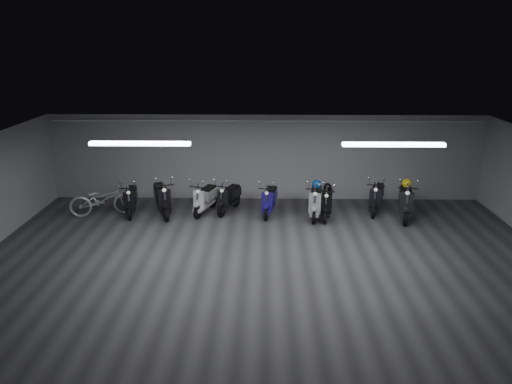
{
  "coord_description": "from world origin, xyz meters",
  "views": [
    {
      "loc": [
        -0.03,
        -10.04,
        5.17
      ],
      "look_at": [
        -0.27,
        2.5,
        1.05
      ],
      "focal_mm": 33.4,
      "sensor_mm": 36.0,
      "label": 1
    }
  ],
  "objects_px": {
    "helmet_1": "(317,184)",
    "scooter_4": "(269,195)",
    "scooter_3": "(229,193)",
    "scooter_0": "(130,195)",
    "scooter_7": "(327,198)",
    "scooter_2": "(205,194)",
    "scooter_6": "(316,196)",
    "scooter_1": "(162,193)",
    "scooter_9": "(406,196)",
    "bicycle": "(102,196)",
    "helmet_0": "(407,183)",
    "scooter_8": "(377,192)",
    "helmet_2": "(328,187)"
  },
  "relations": [
    {
      "from": "scooter_2",
      "to": "scooter_8",
      "type": "distance_m",
      "value": 5.24
    },
    {
      "from": "scooter_1",
      "to": "scooter_4",
      "type": "distance_m",
      "value": 3.23
    },
    {
      "from": "helmet_0",
      "to": "scooter_4",
      "type": "bearing_deg",
      "value": -179.95
    },
    {
      "from": "scooter_6",
      "to": "scooter_8",
      "type": "relative_size",
      "value": 1.02
    },
    {
      "from": "scooter_6",
      "to": "scooter_1",
      "type": "bearing_deg",
      "value": -172.4
    },
    {
      "from": "scooter_4",
      "to": "helmet_2",
      "type": "bearing_deg",
      "value": 10.42
    },
    {
      "from": "scooter_0",
      "to": "scooter_4",
      "type": "xyz_separation_m",
      "value": [
        4.2,
        0.05,
        -0.01
      ]
    },
    {
      "from": "scooter_2",
      "to": "scooter_6",
      "type": "bearing_deg",
      "value": 13.68
    },
    {
      "from": "scooter_2",
      "to": "scooter_4",
      "type": "relative_size",
      "value": 1.01
    },
    {
      "from": "scooter_2",
      "to": "scooter_6",
      "type": "relative_size",
      "value": 0.93
    },
    {
      "from": "scooter_4",
      "to": "scooter_2",
      "type": "bearing_deg",
      "value": -171.8
    },
    {
      "from": "scooter_2",
      "to": "helmet_2",
      "type": "distance_m",
      "value": 3.71
    },
    {
      "from": "scooter_3",
      "to": "scooter_4",
      "type": "relative_size",
      "value": 0.99
    },
    {
      "from": "scooter_2",
      "to": "helmet_2",
      "type": "bearing_deg",
      "value": 17.38
    },
    {
      "from": "scooter_4",
      "to": "bicycle",
      "type": "distance_m",
      "value": 5.03
    },
    {
      "from": "helmet_1",
      "to": "scooter_4",
      "type": "bearing_deg",
      "value": -178.89
    },
    {
      "from": "scooter_6",
      "to": "helmet_0",
      "type": "distance_m",
      "value": 2.74
    },
    {
      "from": "scooter_2",
      "to": "scooter_6",
      "type": "xyz_separation_m",
      "value": [
        3.33,
        -0.29,
        0.04
      ]
    },
    {
      "from": "scooter_8",
      "to": "bicycle",
      "type": "xyz_separation_m",
      "value": [
        -8.3,
        -0.42,
        -0.02
      ]
    },
    {
      "from": "scooter_6",
      "to": "scooter_3",
      "type": "bearing_deg",
      "value": -179.55
    },
    {
      "from": "scooter_6",
      "to": "scooter_8",
      "type": "height_order",
      "value": "scooter_6"
    },
    {
      "from": "scooter_0",
      "to": "scooter_7",
      "type": "relative_size",
      "value": 1.0
    },
    {
      "from": "helmet_1",
      "to": "helmet_2",
      "type": "relative_size",
      "value": 1.15
    },
    {
      "from": "scooter_3",
      "to": "bicycle",
      "type": "relative_size",
      "value": 0.84
    },
    {
      "from": "scooter_6",
      "to": "scooter_7",
      "type": "height_order",
      "value": "scooter_6"
    },
    {
      "from": "scooter_1",
      "to": "bicycle",
      "type": "bearing_deg",
      "value": 163.06
    },
    {
      "from": "scooter_1",
      "to": "bicycle",
      "type": "height_order",
      "value": "scooter_1"
    },
    {
      "from": "scooter_6",
      "to": "helmet_0",
      "type": "bearing_deg",
      "value": 13.63
    },
    {
      "from": "scooter_4",
      "to": "helmet_2",
      "type": "distance_m",
      "value": 1.76
    },
    {
      "from": "scooter_0",
      "to": "scooter_3",
      "type": "xyz_separation_m",
      "value": [
        2.96,
        0.23,
        -0.01
      ]
    },
    {
      "from": "scooter_2",
      "to": "scooter_7",
      "type": "distance_m",
      "value": 3.67
    },
    {
      "from": "scooter_1",
      "to": "scooter_8",
      "type": "relative_size",
      "value": 1.07
    },
    {
      "from": "scooter_1",
      "to": "scooter_3",
      "type": "bearing_deg",
      "value": -11.95
    },
    {
      "from": "scooter_9",
      "to": "bicycle",
      "type": "distance_m",
      "value": 9.05
    },
    {
      "from": "scooter_2",
      "to": "scooter_8",
      "type": "xyz_separation_m",
      "value": [
        5.24,
        0.16,
        0.03
      ]
    },
    {
      "from": "scooter_3",
      "to": "helmet_2",
      "type": "bearing_deg",
      "value": 17.92
    },
    {
      "from": "scooter_6",
      "to": "scooter_8",
      "type": "xyz_separation_m",
      "value": [
        1.9,
        0.45,
        -0.01
      ]
    },
    {
      "from": "scooter_4",
      "to": "helmet_1",
      "type": "height_order",
      "value": "scooter_4"
    },
    {
      "from": "helmet_1",
      "to": "scooter_0",
      "type": "bearing_deg",
      "value": -179.23
    },
    {
      "from": "bicycle",
      "to": "helmet_0",
      "type": "xyz_separation_m",
      "value": [
        9.11,
        0.19,
        0.38
      ]
    },
    {
      "from": "scooter_1",
      "to": "scooter_8",
      "type": "height_order",
      "value": "scooter_1"
    },
    {
      "from": "scooter_1",
      "to": "scooter_6",
      "type": "bearing_deg",
      "value": -21.4
    },
    {
      "from": "scooter_8",
      "to": "scooter_0",
      "type": "bearing_deg",
      "value": -159.31
    },
    {
      "from": "scooter_4",
      "to": "helmet_0",
      "type": "distance_m",
      "value": 4.1
    },
    {
      "from": "scooter_1",
      "to": "scooter_7",
      "type": "distance_m",
      "value": 4.93
    },
    {
      "from": "scooter_2",
      "to": "scooter_3",
      "type": "relative_size",
      "value": 1.02
    },
    {
      "from": "scooter_9",
      "to": "helmet_2",
      "type": "distance_m",
      "value": 2.3
    },
    {
      "from": "scooter_7",
      "to": "scooter_0",
      "type": "bearing_deg",
      "value": -172.16
    },
    {
      "from": "scooter_3",
      "to": "scooter_7",
      "type": "bearing_deg",
      "value": 13.6
    },
    {
      "from": "scooter_6",
      "to": "scooter_7",
      "type": "relative_size",
      "value": 1.07
    }
  ]
}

